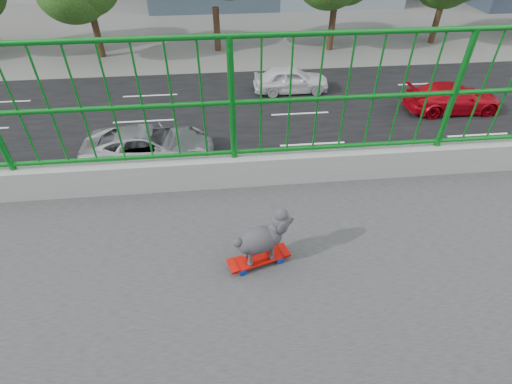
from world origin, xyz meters
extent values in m
cube|color=black|center=(-13.00, 0.00, 0.01)|extent=(18.00, 90.00, 0.02)
cylinder|color=black|center=(-25.80, -4.00, 1.36)|extent=(0.44, 0.44, 2.73)
cylinder|color=black|center=(-26.20, 4.00, 1.43)|extent=(0.44, 0.44, 2.87)
cylinder|color=black|center=(-25.60, 12.00, 1.33)|extent=(0.44, 0.44, 2.66)
cylinder|color=black|center=(-26.30, 20.00, 1.50)|extent=(0.44, 0.44, 3.01)
cube|color=red|center=(-0.34, 4.12, 7.06)|extent=(0.27, 0.50, 0.02)
cube|color=#99999E|center=(-0.29, 3.97, 7.04)|extent=(0.09, 0.05, 0.02)
cylinder|color=#072899|center=(-0.35, 3.95, 7.03)|extent=(0.04, 0.06, 0.06)
sphere|color=yellow|center=(-0.35, 3.95, 7.03)|extent=(0.02, 0.02, 0.02)
cylinder|color=#072899|center=(-0.23, 3.99, 7.03)|extent=(0.04, 0.06, 0.06)
sphere|color=yellow|center=(-0.23, 3.99, 7.03)|extent=(0.02, 0.02, 0.02)
cube|color=#99999E|center=(-0.38, 4.27, 7.04)|extent=(0.09, 0.05, 0.02)
cylinder|color=#072899|center=(-0.44, 4.25, 7.03)|extent=(0.04, 0.06, 0.06)
sphere|color=yellow|center=(-0.44, 4.25, 7.03)|extent=(0.02, 0.02, 0.02)
cylinder|color=#072899|center=(-0.32, 4.29, 7.03)|extent=(0.04, 0.06, 0.06)
sphere|color=yellow|center=(-0.32, 4.29, 7.03)|extent=(0.02, 0.02, 0.02)
ellipsoid|color=#2A272C|center=(-0.34, 4.12, 7.26)|extent=(0.28, 0.35, 0.21)
sphere|color=#2A272C|center=(-0.38, 4.29, 7.39)|extent=(0.14, 0.14, 0.14)
sphere|color=black|center=(-0.41, 4.37, 7.37)|extent=(0.02, 0.02, 0.02)
sphere|color=#2A272C|center=(-0.29, 3.96, 7.30)|extent=(0.07, 0.07, 0.07)
cylinder|color=#2A272C|center=(-0.40, 4.19, 7.13)|extent=(0.03, 0.03, 0.13)
cylinder|color=#2A272C|center=(-0.32, 4.22, 7.13)|extent=(0.03, 0.03, 0.13)
cylinder|color=#2A272C|center=(-0.36, 4.02, 7.13)|extent=(0.03, 0.03, 0.13)
cylinder|color=#2A272C|center=(-0.27, 4.05, 7.13)|extent=(0.03, 0.03, 0.13)
imported|color=black|center=(-9.20, 13.98, 0.77)|extent=(1.64, 4.70, 1.55)
imported|color=#A2A3A8|center=(-12.40, 0.82, 0.75)|extent=(2.50, 5.42, 1.51)
imported|color=#B00712|center=(-15.60, 15.91, 0.71)|extent=(2.00, 4.91, 1.43)
imported|color=silver|center=(-18.80, 7.98, 0.72)|extent=(1.70, 4.22, 1.44)
imported|color=#B00712|center=(-6.00, -2.33, 0.68)|extent=(1.45, 4.15, 1.37)
camera|label=1|loc=(1.61, 3.90, 9.30)|focal=26.71mm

